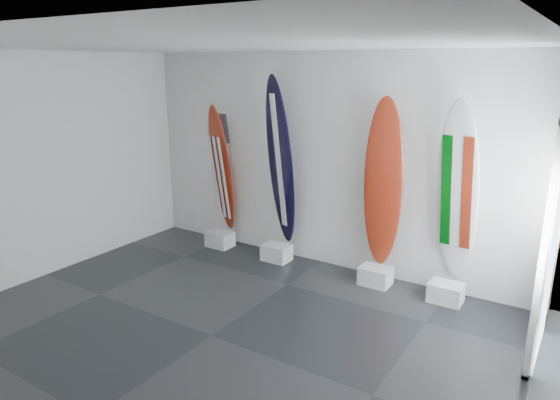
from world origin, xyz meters
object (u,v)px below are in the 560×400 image
Objects in this scene: surfboard_swiss at (383,184)px; surfboard_italy at (457,193)px; surfboard_navy at (280,162)px; surfboard_usa at (222,169)px.

surfboard_swiss is 0.98× the size of surfboard_italy.
surfboard_italy is (2.48, 0.00, -0.11)m from surfboard_navy.
surfboard_navy is 1.12× the size of surfboard_swiss.
surfboard_navy reaches higher than surfboard_swiss.
surfboard_navy is 1.09× the size of surfboard_italy.
surfboard_italy is at bearing -7.04° from surfboard_swiss.
surfboard_italy reaches higher than surfboard_swiss.
surfboard_usa is 0.82× the size of surfboard_navy.
surfboard_italy is (3.57, 0.00, 0.12)m from surfboard_usa.
surfboard_navy is (1.08, 0.00, 0.23)m from surfboard_usa.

